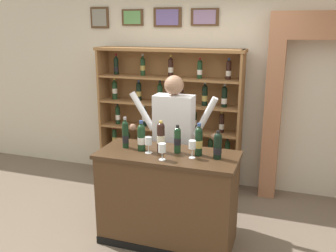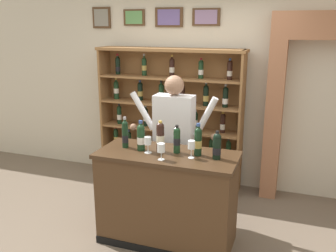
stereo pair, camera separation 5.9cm
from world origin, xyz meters
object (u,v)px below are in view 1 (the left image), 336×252
Objects in this scene: tasting_bottle_rosso at (142,137)px; wine_glass_center at (192,145)px; tasting_bottle_prosecco at (199,141)px; wine_glass_right at (162,149)px; tasting_bottle_chianti at (125,134)px; wine_shelf at (169,115)px; tasting_bottle_grappa at (218,146)px; tasting_bottle_brunello at (161,137)px; wine_glass_spare at (148,142)px; tasting_bottle_vin_santo at (177,139)px; shopkeeper at (174,131)px; tasting_counter at (168,198)px.

tasting_bottle_rosso is 1.78× the size of wine_glass_center.
wine_glass_right is at bearing -140.66° from tasting_bottle_prosecco.
wine_shelf is at bearing 89.85° from tasting_bottle_chianti.
tasting_bottle_chianti is at bearing 173.76° from tasting_bottle_rosso.
tasting_bottle_grappa is at bearing 0.47° from tasting_bottle_rosso.
tasting_bottle_brunello is 0.13m from wine_glass_spare.
tasting_bottle_vin_santo is (0.55, -1.39, 0.12)m from wine_shelf.
tasting_bottle_rosso is at bearing -176.04° from tasting_bottle_prosecco.
tasting_bottle_grappa is (0.78, 0.01, -0.01)m from tasting_bottle_rosso.
wine_shelf is 7.38× the size of tasting_bottle_grappa.
shopkeeper is 9.56× the size of wine_glass_center.
tasting_bottle_brunello reaches higher than wine_glass_spare.
tasting_counter is at bearing -3.12° from tasting_bottle_chianti.
wine_glass_spare is (-0.45, -0.00, -0.01)m from wine_glass_center.
tasting_bottle_brunello is 1.12× the size of tasting_bottle_vin_santo.
tasting_bottle_vin_santo reaches higher than tasting_bottle_grappa.
tasting_bottle_prosecco is at bearing 39.34° from wine_glass_right.
wine_glass_spare is at bearing -15.19° from tasting_bottle_chianti.
tasting_bottle_vin_santo is at bearing 174.65° from tasting_bottle_grappa.
shopkeeper is 5.19× the size of tasting_bottle_prosecco.
tasting_bottle_rosso is 1.13× the size of tasting_bottle_grappa.
shopkeeper is 0.64m from tasting_bottle_chianti.
wine_glass_spare is at bearing 143.76° from wine_glass_right.
tasting_counter is 5.09× the size of tasting_bottle_grappa.
tasting_bottle_brunello reaches higher than tasting_counter.
tasting_bottle_rosso reaches higher than tasting_bottle_grappa.
tasting_bottle_rosso reaches higher than tasting_bottle_vin_santo.
tasting_bottle_vin_santo is 0.29m from wine_glass_spare.
wine_shelf is 1.50m from tasting_bottle_vin_santo.
shopkeeper is 5.38× the size of tasting_bottle_rosso.
wine_shelf reaches higher than wine_glass_center.
tasting_bottle_vin_santo is at bearing 73.01° from wine_glass_right.
tasting_bottle_brunello is at bearing 168.07° from wine_glass_center.
tasting_bottle_chianti is 0.97m from tasting_bottle_grappa.
tasting_bottle_prosecco is 0.38m from wine_glass_right.
wine_glass_right is (-0.29, -0.24, -0.04)m from tasting_bottle_prosecco.
wine_glass_spare is (0.28, -1.49, 0.10)m from wine_shelf.
tasting_bottle_prosecco is at bearing -1.21° from tasting_bottle_vin_santo.
wine_shelf is at bearing 116.16° from wine_glass_center.
tasting_bottle_prosecco is 1.99× the size of wine_glass_right.
tasting_bottle_rosso is (-0.28, 0.00, 0.63)m from tasting_counter.
tasting_bottle_chianti is 1.02× the size of tasting_bottle_brunello.
shopkeeper is at bearing 56.25° from tasting_bottle_chianti.
wine_glass_center reaches higher than wine_glass_spare.
wine_glass_right is (-0.49, -0.21, -0.02)m from tasting_bottle_grappa.
tasting_counter is at bearing -171.48° from tasting_bottle_prosecco.
wine_glass_spare is (-0.49, -0.10, -0.03)m from tasting_bottle_prosecco.
shopkeeper is 5.24× the size of tasting_bottle_brunello.
tasting_bottle_prosecco is (0.58, 0.04, 0.01)m from tasting_bottle_rosso.
wine_shelf is 12.50× the size of wine_glass_right.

